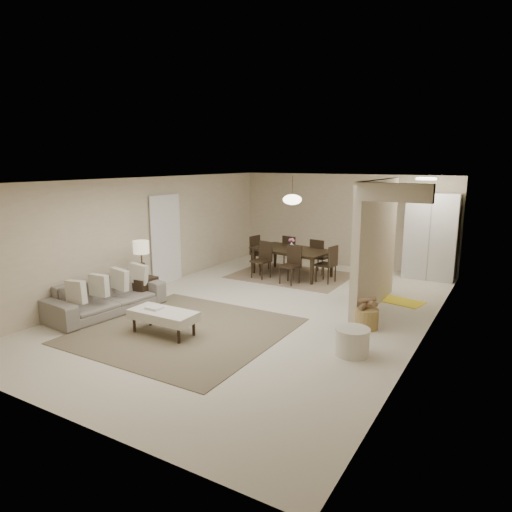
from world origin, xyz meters
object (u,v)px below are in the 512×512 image
Objects in this scene: pantry_cabinet at (431,236)px; round_pouf at (352,342)px; ottoman_bench at (163,316)px; dining_table at (291,262)px; sofa at (107,296)px; side_table at (143,289)px; wicker_basket at (367,319)px.

pantry_cabinet is 4.04× the size of round_pouf.
ottoman_bench is 4.66m from dining_table.
ottoman_bench is at bearing -94.03° from sofa.
pantry_cabinet reaches higher than ottoman_bench.
side_table is at bearing 2.99° from sofa.
wicker_basket is at bearing 96.68° from round_pouf.
side_table is at bearing -133.92° from pantry_cabinet.
wicker_basket is at bearing -94.00° from pantry_cabinet.
sofa is 5.53× the size of wicker_basket.
sofa is 4.82m from wicker_basket.
pantry_cabinet is 4.25m from wicker_basket.
ottoman_bench is at bearing -36.73° from side_table.
pantry_cabinet is 4.16× the size of side_table.
pantry_cabinet is 7.60m from sofa.
wicker_basket is at bearing 9.95° from side_table.
round_pouf is 0.27× the size of dining_table.
side_table is 4.62m from round_pouf.
sofa is (-4.80, -5.84, -0.73)m from pantry_cabinet.
ottoman_bench reaches higher than wicker_basket.
sofa is 1.70m from ottoman_bench.
ottoman_bench is (-3.13, -6.14, -0.72)m from pantry_cabinet.
round_pouf is 1.20m from wicker_basket.
wicker_basket is 3.83m from dining_table.
pantry_cabinet is at bearing 86.00° from wicker_basket.
ottoman_bench reaches higher than round_pouf.
dining_table is (1.71, 3.45, 0.09)m from side_table.
sofa is at bearing -129.40° from pantry_cabinet.
sofa is at bearing -159.42° from wicker_basket.
round_pouf is at bearing -43.81° from dining_table.
ottoman_bench is at bearing -81.73° from dining_table.
round_pouf is (-0.15, -5.34, -0.85)m from pantry_cabinet.
pantry_cabinet is at bearing -33.27° from sofa.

